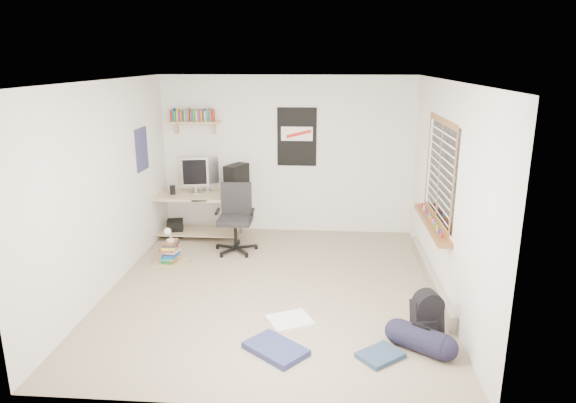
# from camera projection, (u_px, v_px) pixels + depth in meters

# --- Properties ---
(floor) EXTENTS (4.00, 4.50, 0.01)m
(floor) POSITION_uv_depth(u_px,v_px,m) (274.00, 288.00, 6.34)
(floor) COLOR gray
(floor) RESTS_ON ground
(ceiling) EXTENTS (4.00, 4.50, 0.01)m
(ceiling) POSITION_uv_depth(u_px,v_px,m) (272.00, 80.00, 5.67)
(ceiling) COLOR white
(ceiling) RESTS_ON ground
(back_wall) EXTENTS (4.00, 0.01, 2.50)m
(back_wall) POSITION_uv_depth(u_px,v_px,m) (287.00, 155.00, 8.17)
(back_wall) COLOR silver
(back_wall) RESTS_ON ground
(left_wall) EXTENTS (0.01, 4.50, 2.50)m
(left_wall) POSITION_uv_depth(u_px,v_px,m) (107.00, 187.00, 6.15)
(left_wall) COLOR silver
(left_wall) RESTS_ON ground
(right_wall) EXTENTS (0.01, 4.50, 2.50)m
(right_wall) POSITION_uv_depth(u_px,v_px,m) (447.00, 193.00, 5.86)
(right_wall) COLOR silver
(right_wall) RESTS_ON ground
(desk) EXTENTS (1.52, 0.71, 0.68)m
(desk) POSITION_uv_depth(u_px,v_px,m) (194.00, 215.00, 8.06)
(desk) COLOR #BCB482
(desk) RESTS_ON floor
(monitor_left) EXTENTS (0.41, 0.18, 0.44)m
(monitor_left) POSITION_uv_depth(u_px,v_px,m) (196.00, 181.00, 7.98)
(monitor_left) COLOR #A0A0A5
(monitor_left) RESTS_ON desk
(monitor_right) EXTENTS (0.37, 0.29, 0.42)m
(monitor_right) POSITION_uv_depth(u_px,v_px,m) (207.00, 179.00, 8.11)
(monitor_right) COLOR #B5B3B9
(monitor_right) RESTS_ON desk
(pc_tower) EXTENTS (0.37, 0.48, 0.46)m
(pc_tower) POSITION_uv_depth(u_px,v_px,m) (237.00, 179.00, 8.08)
(pc_tower) COLOR black
(pc_tower) RESTS_ON desk
(keyboard) EXTENTS (0.40, 0.19, 0.02)m
(keyboard) POSITION_uv_depth(u_px,v_px,m) (205.00, 200.00, 7.70)
(keyboard) COLOR black
(keyboard) RESTS_ON desk
(speaker_left) EXTENTS (0.10, 0.10, 0.16)m
(speaker_left) POSITION_uv_depth(u_px,v_px,m) (173.00, 191.00, 7.95)
(speaker_left) COLOR black
(speaker_left) RESTS_ON desk
(speaker_right) EXTENTS (0.10, 0.10, 0.18)m
(speaker_right) POSITION_uv_depth(u_px,v_px,m) (231.00, 195.00, 7.65)
(speaker_right) COLOR black
(speaker_right) RESTS_ON desk
(office_chair) EXTENTS (0.69, 0.69, 1.00)m
(office_chair) POSITION_uv_depth(u_px,v_px,m) (235.00, 219.00, 7.43)
(office_chair) COLOR black
(office_chair) RESTS_ON floor
(wall_shelf) EXTENTS (0.80, 0.22, 0.24)m
(wall_shelf) POSITION_uv_depth(u_px,v_px,m) (195.00, 122.00, 8.02)
(wall_shelf) COLOR tan
(wall_shelf) RESTS_ON back_wall
(poster_back_wall) EXTENTS (0.62, 0.03, 0.92)m
(poster_back_wall) POSITION_uv_depth(u_px,v_px,m) (297.00, 137.00, 8.06)
(poster_back_wall) COLOR black
(poster_back_wall) RESTS_ON back_wall
(poster_left_wall) EXTENTS (0.02, 0.42, 0.60)m
(poster_left_wall) POSITION_uv_depth(u_px,v_px,m) (142.00, 149.00, 7.24)
(poster_left_wall) COLOR navy
(poster_left_wall) RESTS_ON left_wall
(window) EXTENTS (0.10, 1.50, 1.26)m
(window) POSITION_uv_depth(u_px,v_px,m) (438.00, 171.00, 6.10)
(window) COLOR brown
(window) RESTS_ON right_wall
(baseboard_heater) EXTENTS (0.08, 2.50, 0.18)m
(baseboard_heater) POSITION_uv_depth(u_px,v_px,m) (430.00, 276.00, 6.47)
(baseboard_heater) COLOR #B7B2A8
(baseboard_heater) RESTS_ON floor
(backpack) EXTENTS (0.34, 0.30, 0.40)m
(backpack) POSITION_uv_depth(u_px,v_px,m) (427.00, 319.00, 5.17)
(backpack) COLOR black
(backpack) RESTS_ON floor
(duffel_bag) EXTENTS (0.35, 0.35, 0.50)m
(duffel_bag) POSITION_uv_depth(u_px,v_px,m) (420.00, 338.00, 4.94)
(duffel_bag) COLOR black
(duffel_bag) RESTS_ON floor
(tshirt) EXTENTS (0.56, 0.53, 0.04)m
(tshirt) POSITION_uv_depth(u_px,v_px,m) (290.00, 321.00, 5.51)
(tshirt) COLOR silver
(tshirt) RESTS_ON floor
(jeans_a) EXTENTS (0.69, 0.66, 0.06)m
(jeans_a) POSITION_uv_depth(u_px,v_px,m) (276.00, 349.00, 4.95)
(jeans_a) COLOR navy
(jeans_a) RESTS_ON floor
(jeans_b) EXTENTS (0.50, 0.48, 0.05)m
(jeans_b) POSITION_uv_depth(u_px,v_px,m) (380.00, 355.00, 4.86)
(jeans_b) COLOR navy
(jeans_b) RESTS_ON floor
(book_stack) EXTENTS (0.45, 0.38, 0.29)m
(book_stack) POSITION_uv_depth(u_px,v_px,m) (170.00, 253.00, 7.09)
(book_stack) COLOR brown
(book_stack) RESTS_ON floor
(desk_lamp) EXTENTS (0.12, 0.19, 0.18)m
(desk_lamp) POSITION_uv_depth(u_px,v_px,m) (170.00, 237.00, 7.00)
(desk_lamp) COLOR silver
(desk_lamp) RESTS_ON book_stack
(subwoofer) EXTENTS (0.29, 0.29, 0.27)m
(subwoofer) POSITION_uv_depth(u_px,v_px,m) (175.00, 228.00, 8.14)
(subwoofer) COLOR black
(subwoofer) RESTS_ON floor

